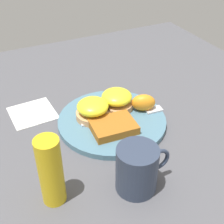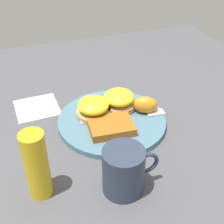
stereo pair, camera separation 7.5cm
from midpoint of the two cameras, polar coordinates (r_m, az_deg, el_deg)
ground_plane at (r=0.77m, az=2.79°, el=-2.15°), size 1.10×1.10×0.00m
plate at (r=0.77m, az=2.80°, el=-1.74°), size 0.27×0.27×0.01m
sandwich_benedict_left at (r=0.79m, az=4.02°, el=2.10°), size 0.08×0.08×0.05m
sandwich_benedict_right at (r=0.76m, az=-0.60°, el=0.63°), size 0.08×0.08×0.05m
hashbrown_patty at (r=0.73m, az=2.79°, el=-2.73°), size 0.11×0.09×0.02m
orange_wedge at (r=0.78m, az=9.02°, el=1.03°), size 0.07×0.06×0.04m
fork at (r=0.77m, az=5.95°, el=-0.97°), size 0.21×0.03×0.00m
cup at (r=0.59m, az=5.95°, el=-10.75°), size 0.11×0.08×0.10m
napkin at (r=0.84m, az=-11.11°, el=0.76°), size 0.12×0.12×0.00m
condiment_bottle at (r=0.57m, az=-9.94°, el=-9.77°), size 0.04×0.04×0.14m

